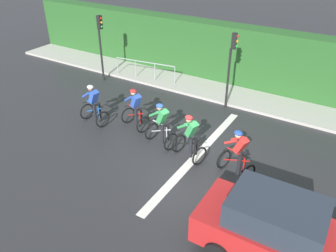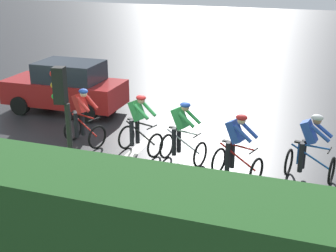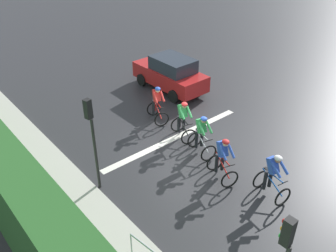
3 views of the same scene
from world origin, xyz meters
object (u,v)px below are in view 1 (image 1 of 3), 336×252
at_px(cyclist_lead, 94,106).
at_px(traffic_light_far_junction, 101,38).
at_px(cyclist_fourth, 190,139).
at_px(cyclist_mid, 162,126).
at_px(cyclist_second, 136,110).
at_px(traffic_light_near_crossing, 231,60).
at_px(cyclist_trailing, 238,156).
at_px(car_red, 281,233).
at_px(pedestrian_railing_kerbside, 145,66).

distance_m(cyclist_lead, traffic_light_far_junction, 4.70).
bearing_deg(cyclist_fourth, cyclist_mid, 80.37).
distance_m(cyclist_lead, cyclist_fourth, 4.47).
relative_size(cyclist_second, cyclist_mid, 1.00).
bearing_deg(traffic_light_near_crossing, cyclist_mid, 167.83).
xyz_separation_m(cyclist_fourth, traffic_light_far_junction, (3.77, 7.10, 1.43)).
height_order(cyclist_second, cyclist_fourth, same).
relative_size(cyclist_mid, cyclist_trailing, 1.00).
distance_m(cyclist_second, traffic_light_near_crossing, 4.51).
relative_size(cyclist_lead, car_red, 0.40).
bearing_deg(pedestrian_railing_kerbside, cyclist_mid, -139.49).
bearing_deg(car_red, cyclist_fourth, 56.01).
bearing_deg(car_red, cyclist_trailing, 39.26).
height_order(car_red, traffic_light_near_crossing, traffic_light_near_crossing).
height_order(cyclist_second, car_red, car_red).
relative_size(traffic_light_near_crossing, pedestrian_railing_kerbside, 1.00).
bearing_deg(traffic_light_near_crossing, pedestrian_railing_kerbside, 82.50).
bearing_deg(cyclist_trailing, cyclist_mid, 84.87).
height_order(car_red, pedestrian_railing_kerbside, car_red).
xyz_separation_m(cyclist_second, car_red, (-3.27, -6.60, 0.08)).
bearing_deg(cyclist_second, traffic_light_near_crossing, -34.06).
relative_size(cyclist_trailing, traffic_light_near_crossing, 0.50).
distance_m(cyclist_lead, cyclist_trailing, 6.21).
bearing_deg(cyclist_fourth, cyclist_lead, 88.09).
bearing_deg(traffic_light_far_junction, cyclist_second, -125.40).
bearing_deg(traffic_light_near_crossing, cyclist_lead, 135.46).
bearing_deg(cyclist_lead, cyclist_mid, -88.74).
xyz_separation_m(car_red, traffic_light_far_junction, (6.32, 10.89, 1.35)).
height_order(cyclist_mid, car_red, car_red).
bearing_deg(cyclist_trailing, cyclist_second, 80.41).
bearing_deg(cyclist_lead, pedestrian_railing_kerbside, 9.86).
xyz_separation_m(cyclist_second, traffic_light_near_crossing, (3.55, -2.40, 1.43)).
bearing_deg(traffic_light_far_junction, car_red, -120.12).
distance_m(traffic_light_near_crossing, traffic_light_far_junction, 6.71).
relative_size(cyclist_second, pedestrian_railing_kerbside, 0.50).
xyz_separation_m(cyclist_second, cyclist_trailing, (-0.77, -4.56, 0.00)).
bearing_deg(cyclist_fourth, cyclist_trailing, -91.77).
relative_size(cyclist_mid, traffic_light_far_junction, 0.50).
relative_size(cyclist_trailing, pedestrian_railing_kerbside, 0.50).
bearing_deg(cyclist_second, cyclist_mid, -108.07).
bearing_deg(cyclist_fourth, car_red, -123.99).
height_order(car_red, traffic_light_far_junction, traffic_light_far_junction).
height_order(cyclist_mid, cyclist_trailing, same).
distance_m(cyclist_trailing, traffic_light_near_crossing, 5.03).
bearing_deg(cyclist_trailing, pedestrian_railing_kerbside, 54.83).
height_order(cyclist_second, cyclist_trailing, same).
relative_size(cyclist_second, traffic_light_near_crossing, 0.50).
relative_size(cyclist_lead, cyclist_second, 1.00).
distance_m(cyclist_mid, car_red, 5.78).
height_order(cyclist_trailing, car_red, car_red).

